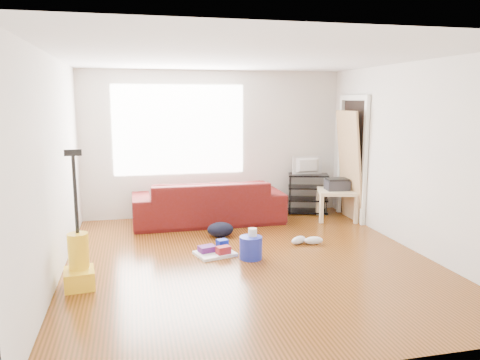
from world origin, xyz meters
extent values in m
cube|color=#492D0B|center=(0.00, 0.00, 0.00)|extent=(4.50, 5.00, 0.01)
cube|color=silver|center=(0.00, 0.00, 2.50)|extent=(4.50, 5.00, 0.01)
cube|color=silver|center=(0.00, 2.50, 1.25)|extent=(4.50, 0.01, 2.50)
cube|color=silver|center=(0.00, -2.50, 1.25)|extent=(4.50, 0.01, 2.50)
cube|color=silver|center=(-2.25, 0.00, 1.25)|extent=(0.01, 5.00, 2.50)
cube|color=silver|center=(2.25, 0.00, 1.25)|extent=(0.01, 5.00, 2.50)
cube|color=white|center=(-0.60, 2.48, 1.50)|extent=(2.20, 0.01, 1.50)
cube|color=white|center=(2.21, 1.25, 1.00)|extent=(0.06, 0.08, 2.00)
cube|color=white|center=(2.21, 2.15, 1.00)|extent=(0.06, 0.08, 2.00)
cube|color=white|center=(2.21, 1.70, 2.04)|extent=(0.06, 0.98, 0.08)
cube|color=black|center=(2.24, 1.70, 1.00)|extent=(0.01, 0.86, 1.98)
imported|color=#4D0E0B|center=(-0.21, 1.95, 0.00)|extent=(2.44, 0.95, 0.71)
cube|color=black|center=(1.64, 2.22, 0.03)|extent=(0.79, 0.59, 0.02)
cube|color=black|center=(1.64, 2.22, 0.25)|extent=(0.79, 0.59, 0.02)
cube|color=black|center=(1.64, 2.22, 0.47)|extent=(0.79, 0.59, 0.02)
cube|color=black|center=(1.64, 2.22, 0.69)|extent=(0.79, 0.59, 0.02)
cylinder|color=black|center=(1.29, 2.16, 0.35)|extent=(0.02, 0.02, 0.70)
cylinder|color=black|center=(1.39, 2.48, 0.35)|extent=(0.02, 0.02, 0.70)
cylinder|color=black|center=(1.89, 1.96, 0.35)|extent=(0.02, 0.02, 0.70)
cylinder|color=black|center=(1.99, 2.28, 0.35)|extent=(0.02, 0.02, 0.70)
imported|color=black|center=(1.64, 2.22, 0.86)|extent=(0.55, 0.07, 0.32)
cube|color=beige|center=(1.95, 1.69, 0.48)|extent=(0.77, 0.77, 0.06)
cube|color=beige|center=(1.60, 1.50, 0.22)|extent=(0.06, 0.06, 0.45)
cube|color=beige|center=(1.76, 2.04, 0.22)|extent=(0.06, 0.06, 0.45)
cube|color=beige|center=(2.14, 1.34, 0.22)|extent=(0.06, 0.06, 0.45)
cube|color=beige|center=(2.30, 1.87, 0.22)|extent=(0.06, 0.06, 0.45)
cube|color=#25242A|center=(1.95, 1.69, 0.59)|extent=(0.41, 0.33, 0.16)
cube|color=black|center=(1.95, 1.69, 0.68)|extent=(0.37, 0.29, 0.04)
cylinder|color=#1D2AAE|center=(0.03, 0.06, 0.00)|extent=(0.37, 0.37, 0.29)
cylinder|color=silver|center=(0.06, 0.08, 0.19)|extent=(0.11, 0.11, 0.10)
cube|color=white|center=(-0.39, 0.29, 0.02)|extent=(0.57, 0.50, 0.04)
cube|color=maroon|center=(-0.29, 0.22, 0.09)|extent=(0.20, 0.16, 0.10)
cube|color=#4D1867|center=(-0.49, 0.34, 0.08)|extent=(0.25, 0.21, 0.08)
cube|color=#0D1FA1|center=(-0.27, 0.39, 0.11)|extent=(0.16, 0.15, 0.13)
ellipsoid|color=black|center=(-0.16, 1.10, 0.00)|extent=(0.39, 0.31, 0.22)
ellipsoid|color=silver|center=(0.84, 0.50, 0.06)|extent=(0.29, 0.24, 0.11)
ellipsoid|color=silver|center=(1.04, 0.44, 0.06)|extent=(0.28, 0.14, 0.11)
cube|color=yellow|center=(-2.00, -0.43, 0.10)|extent=(0.35, 0.39, 0.20)
cylinder|color=yellow|center=(-2.00, -0.38, 0.39)|extent=(0.22, 0.22, 0.39)
cylinder|color=black|center=(-2.00, -0.34, 1.01)|extent=(0.04, 0.04, 0.83)
cube|color=black|center=(-2.00, -0.34, 1.46)|extent=(0.18, 0.07, 0.07)
cube|color=#9A7648|center=(2.13, 1.61, 0.00)|extent=(0.23, 0.73, 1.83)
camera|label=1|loc=(-1.39, -5.48, 2.00)|focal=35.00mm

